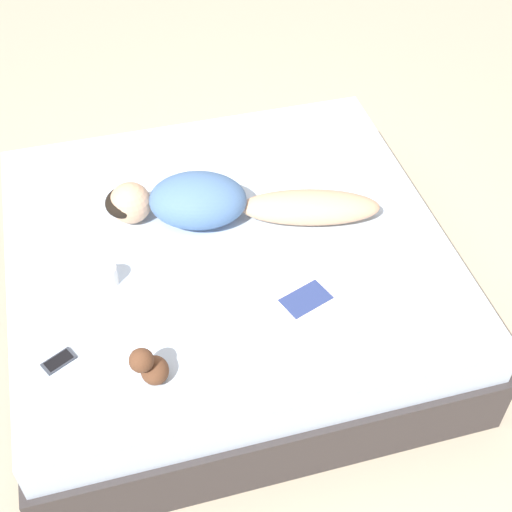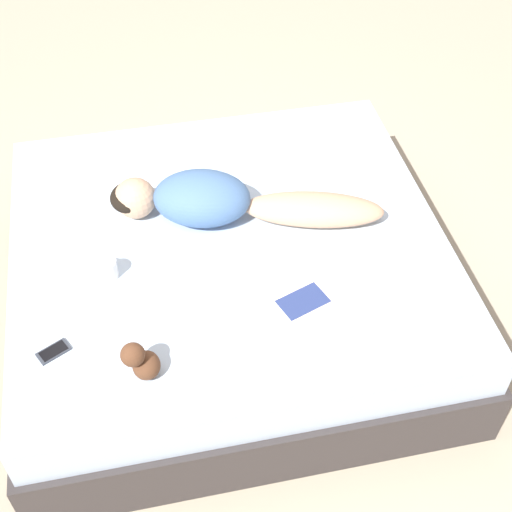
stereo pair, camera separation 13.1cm
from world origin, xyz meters
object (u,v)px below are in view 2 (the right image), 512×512
at_px(person, 222,201).
at_px(cell_phone, 54,351).
at_px(coffee_mug, 108,268).
at_px(open_magazine, 316,317).

relative_size(person, cell_phone, 8.82).
height_order(person, coffee_mug, person).
xyz_separation_m(person, cell_phone, (-0.66, 0.83, -0.10)).
height_order(person, open_magazine, person).
distance_m(person, cell_phone, 1.06).
bearing_deg(coffee_mug, open_magazine, -116.40).
bearing_deg(cell_phone, open_magazine, -119.84).
distance_m(open_magazine, cell_phone, 1.11).
xyz_separation_m(coffee_mug, cell_phone, (-0.38, 0.25, -0.05)).
bearing_deg(cell_phone, coffee_mug, -61.02).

